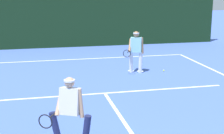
% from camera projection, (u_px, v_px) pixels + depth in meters
% --- Properties ---
extents(court_line_baseline_far, '(9.91, 0.10, 0.01)m').
position_uv_depth(court_line_baseline_far, '(82.00, 59.00, 15.99)').
color(court_line_baseline_far, white).
rests_on(court_line_baseline_far, ground_plane).
extents(court_line_service, '(8.08, 0.10, 0.01)m').
position_uv_depth(court_line_service, '(105.00, 93.00, 10.91)').
color(court_line_service, white).
rests_on(court_line_service, ground_plane).
extents(player_near, '(1.09, 0.79, 1.57)m').
position_uv_depth(player_near, '(70.00, 111.00, 6.97)').
color(player_near, '#1E234C').
rests_on(player_near, ground_plane).
extents(player_far, '(0.94, 0.86, 1.64)m').
position_uv_depth(player_far, '(136.00, 50.00, 13.33)').
color(player_far, silver).
rests_on(player_far, ground_plane).
extents(tennis_ball_extra, '(0.07, 0.07, 0.07)m').
position_uv_depth(tennis_ball_extra, '(164.00, 71.00, 13.69)').
color(tennis_ball_extra, '#D1E033').
rests_on(tennis_ball_extra, ground_plane).
extents(back_fence_windscreen, '(16.82, 0.12, 3.26)m').
position_uv_depth(back_fence_windscreen, '(73.00, 18.00, 18.81)').
color(back_fence_windscreen, black).
rests_on(back_fence_windscreen, ground_plane).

